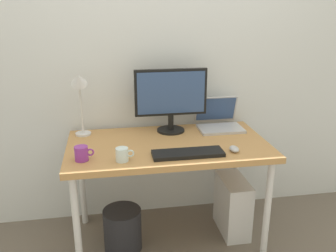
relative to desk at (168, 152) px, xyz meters
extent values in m
plane|color=#665B51|center=(0.00, 0.00, -0.68)|extent=(6.00, 6.00, 0.00)
cube|color=silver|center=(0.00, 0.42, 0.62)|extent=(4.40, 0.04, 2.60)
cube|color=#B7844C|center=(0.00, 0.00, 0.05)|extent=(1.33, 0.73, 0.04)
cylinder|color=silver|center=(-0.61, -0.30, -0.33)|extent=(0.04, 0.04, 0.70)
cylinder|color=silver|center=(0.61, -0.30, -0.33)|extent=(0.04, 0.04, 0.70)
cylinder|color=silver|center=(-0.61, 0.30, -0.33)|extent=(0.04, 0.04, 0.70)
cylinder|color=silver|center=(0.61, 0.30, -0.33)|extent=(0.04, 0.04, 0.70)
cylinder|color=black|center=(0.06, 0.23, 0.07)|extent=(0.20, 0.20, 0.01)
cylinder|color=black|center=(0.06, 0.23, 0.13)|extent=(0.04, 0.04, 0.11)
cube|color=black|center=(0.06, 0.23, 0.36)|extent=(0.52, 0.03, 0.33)
cube|color=#334C7F|center=(0.06, 0.22, 0.36)|extent=(0.48, 0.01, 0.30)
cube|color=#B2B2B7|center=(0.43, 0.19, 0.08)|extent=(0.32, 0.22, 0.02)
cube|color=#B2B2B7|center=(0.43, 0.33, 0.19)|extent=(0.32, 0.07, 0.21)
cube|color=#334C7F|center=(0.43, 0.32, 0.19)|extent=(0.30, 0.06, 0.18)
cylinder|color=silver|center=(-0.57, 0.26, 0.07)|extent=(0.11, 0.11, 0.01)
cylinder|color=silver|center=(-0.57, 0.26, 0.26)|extent=(0.02, 0.02, 0.36)
cone|color=silver|center=(-0.57, 0.22, 0.47)|extent=(0.11, 0.14, 0.13)
cube|color=black|center=(0.09, -0.22, 0.08)|extent=(0.44, 0.14, 0.02)
ellipsoid|color=#B2B2B7|center=(0.39, -0.22, 0.08)|extent=(0.06, 0.09, 0.03)
cylinder|color=purple|center=(-0.55, -0.19, 0.11)|extent=(0.08, 0.08, 0.09)
torus|color=purple|center=(-0.50, -0.19, 0.11)|extent=(0.05, 0.01, 0.05)
cylinder|color=silver|center=(-0.32, -0.24, 0.11)|extent=(0.08, 0.08, 0.08)
torus|color=silver|center=(-0.27, -0.24, 0.11)|extent=(0.05, 0.01, 0.05)
cube|color=silver|center=(0.49, 0.01, -0.47)|extent=(0.18, 0.36, 0.42)
cylinder|color=#232328|center=(-0.33, -0.07, -0.53)|extent=(0.26, 0.26, 0.30)
camera|label=1|loc=(-0.39, -2.24, 0.96)|focal=39.03mm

